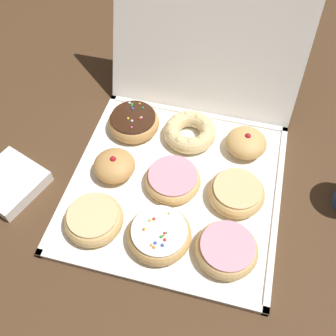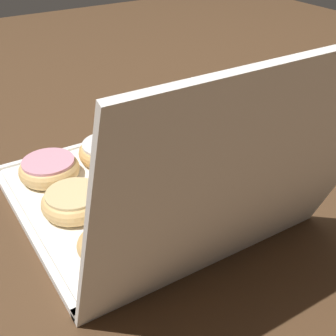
{
  "view_description": "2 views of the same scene",
  "coord_description": "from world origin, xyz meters",
  "px_view_note": "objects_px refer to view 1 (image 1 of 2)",
  "views": [
    {
      "loc": [
        0.09,
        -0.42,
        0.68
      ],
      "look_at": [
        -0.02,
        0.01,
        0.05
      ],
      "focal_mm": 40.9,
      "sensor_mm": 36.0,
      "label": 1
    },
    {
      "loc": [
        0.32,
        0.61,
        0.48
      ],
      "look_at": [
        -0.04,
        0.03,
        0.06
      ],
      "focal_mm": 48.02,
      "sensor_mm": 36.0,
      "label": 2
    }
  ],
  "objects_px": {
    "pink_frosted_donut_2": "(227,249)",
    "sprinkle_donut_6": "(134,122)",
    "cruller_donut_7": "(188,131)",
    "glazed_ring_donut_5": "(236,193)",
    "jelly_filled_donut_8": "(246,143)",
    "donut_box": "(175,186)",
    "sprinkle_donut_1": "(158,234)",
    "jelly_filled_donut_3": "(114,165)",
    "pink_frosted_donut_4": "(173,179)",
    "napkin_stack": "(9,182)",
    "glazed_ring_donut_0": "(94,219)"
  },
  "relations": [
    {
      "from": "pink_frosted_donut_2",
      "to": "cruller_donut_7",
      "type": "distance_m",
      "value": 0.29
    },
    {
      "from": "glazed_ring_donut_0",
      "to": "jelly_filled_donut_8",
      "type": "bearing_deg",
      "value": 45.12
    },
    {
      "from": "glazed_ring_donut_0",
      "to": "glazed_ring_donut_5",
      "type": "distance_m",
      "value": 0.28
    },
    {
      "from": "pink_frosted_donut_2",
      "to": "napkin_stack",
      "type": "bearing_deg",
      "value": 174.79
    },
    {
      "from": "cruller_donut_7",
      "to": "pink_frosted_donut_4",
      "type": "bearing_deg",
      "value": -90.79
    },
    {
      "from": "jelly_filled_donut_3",
      "to": "cruller_donut_7",
      "type": "height_order",
      "value": "jelly_filled_donut_3"
    },
    {
      "from": "cruller_donut_7",
      "to": "glazed_ring_donut_5",
      "type": "bearing_deg",
      "value": -46.11
    },
    {
      "from": "glazed_ring_donut_5",
      "to": "sprinkle_donut_6",
      "type": "xyz_separation_m",
      "value": [
        -0.25,
        0.13,
        0.0
      ]
    },
    {
      "from": "glazed_ring_donut_0",
      "to": "cruller_donut_7",
      "type": "relative_size",
      "value": 0.97
    },
    {
      "from": "pink_frosted_donut_2",
      "to": "donut_box",
      "type": "bearing_deg",
      "value": 135.23
    },
    {
      "from": "jelly_filled_donut_8",
      "to": "glazed_ring_donut_0",
      "type": "bearing_deg",
      "value": -134.88
    },
    {
      "from": "pink_frosted_donut_4",
      "to": "napkin_stack",
      "type": "bearing_deg",
      "value": -165.84
    },
    {
      "from": "sprinkle_donut_1",
      "to": "sprinkle_donut_6",
      "type": "distance_m",
      "value": 0.29
    },
    {
      "from": "sprinkle_donut_6",
      "to": "cruller_donut_7",
      "type": "relative_size",
      "value": 1.0
    },
    {
      "from": "pink_frosted_donut_2",
      "to": "sprinkle_donut_6",
      "type": "xyz_separation_m",
      "value": [
        -0.26,
        0.25,
        -0.0
      ]
    },
    {
      "from": "pink_frosted_donut_4",
      "to": "jelly_filled_donut_8",
      "type": "distance_m",
      "value": 0.18
    },
    {
      "from": "pink_frosted_donut_4",
      "to": "cruller_donut_7",
      "type": "height_order",
      "value": "cruller_donut_7"
    },
    {
      "from": "cruller_donut_7",
      "to": "napkin_stack",
      "type": "height_order",
      "value": "cruller_donut_7"
    },
    {
      "from": "sprinkle_donut_1",
      "to": "jelly_filled_donut_8",
      "type": "bearing_deg",
      "value": 63.34
    },
    {
      "from": "pink_frosted_donut_2",
      "to": "jelly_filled_donut_3",
      "type": "bearing_deg",
      "value": 153.97
    },
    {
      "from": "sprinkle_donut_6",
      "to": "napkin_stack",
      "type": "relative_size",
      "value": 0.94
    },
    {
      "from": "jelly_filled_donut_3",
      "to": "glazed_ring_donut_5",
      "type": "height_order",
      "value": "jelly_filled_donut_3"
    },
    {
      "from": "donut_box",
      "to": "pink_frosted_donut_4",
      "type": "xyz_separation_m",
      "value": [
        -0.01,
        0.0,
        0.02
      ]
    },
    {
      "from": "jelly_filled_donut_8",
      "to": "donut_box",
      "type": "bearing_deg",
      "value": -133.98
    },
    {
      "from": "jelly_filled_donut_3",
      "to": "napkin_stack",
      "type": "relative_size",
      "value": 0.7
    },
    {
      "from": "donut_box",
      "to": "napkin_stack",
      "type": "relative_size",
      "value": 3.44
    },
    {
      "from": "glazed_ring_donut_0",
      "to": "cruller_donut_7",
      "type": "height_order",
      "value": "same"
    },
    {
      "from": "sprinkle_donut_1",
      "to": "pink_frosted_donut_2",
      "type": "distance_m",
      "value": 0.13
    },
    {
      "from": "sprinkle_donut_1",
      "to": "pink_frosted_donut_2",
      "type": "height_order",
      "value": "sprinkle_donut_1"
    },
    {
      "from": "sprinkle_donut_6",
      "to": "napkin_stack",
      "type": "xyz_separation_m",
      "value": [
        -0.2,
        -0.21,
        -0.02
      ]
    },
    {
      "from": "napkin_stack",
      "to": "jelly_filled_donut_8",
      "type": "bearing_deg",
      "value": 24.76
    },
    {
      "from": "sprinkle_donut_1",
      "to": "jelly_filled_donut_3",
      "type": "relative_size",
      "value": 1.38
    },
    {
      "from": "sprinkle_donut_6",
      "to": "napkin_stack",
      "type": "bearing_deg",
      "value": -134.0
    },
    {
      "from": "pink_frosted_donut_2",
      "to": "pink_frosted_donut_4",
      "type": "relative_size",
      "value": 1.0
    },
    {
      "from": "pink_frosted_donut_2",
      "to": "glazed_ring_donut_5",
      "type": "height_order",
      "value": "same"
    },
    {
      "from": "jelly_filled_donut_8",
      "to": "cruller_donut_7",
      "type": "bearing_deg",
      "value": 178.56
    },
    {
      "from": "glazed_ring_donut_5",
      "to": "jelly_filled_donut_8",
      "type": "height_order",
      "value": "jelly_filled_donut_8"
    },
    {
      "from": "napkin_stack",
      "to": "glazed_ring_donut_0",
      "type": "bearing_deg",
      "value": -12.07
    },
    {
      "from": "jelly_filled_donut_3",
      "to": "sprinkle_donut_6",
      "type": "height_order",
      "value": "jelly_filled_donut_3"
    },
    {
      "from": "donut_box",
      "to": "jelly_filled_donut_8",
      "type": "height_order",
      "value": "jelly_filled_donut_8"
    },
    {
      "from": "donut_box",
      "to": "jelly_filled_donut_8",
      "type": "bearing_deg",
      "value": 46.02
    },
    {
      "from": "donut_box",
      "to": "jelly_filled_donut_8",
      "type": "xyz_separation_m",
      "value": [
        0.13,
        0.13,
        0.03
      ]
    },
    {
      "from": "sprinkle_donut_1",
      "to": "sprinkle_donut_6",
      "type": "height_order",
      "value": "same"
    },
    {
      "from": "pink_frosted_donut_4",
      "to": "jelly_filled_donut_8",
      "type": "bearing_deg",
      "value": 44.53
    },
    {
      "from": "pink_frosted_donut_2",
      "to": "sprinkle_donut_6",
      "type": "bearing_deg",
      "value": 135.16
    },
    {
      "from": "jelly_filled_donut_3",
      "to": "glazed_ring_donut_0",
      "type": "bearing_deg",
      "value": -89.18
    },
    {
      "from": "pink_frosted_donut_2",
      "to": "cruller_donut_7",
      "type": "height_order",
      "value": "same"
    },
    {
      "from": "sprinkle_donut_6",
      "to": "pink_frosted_donut_2",
      "type": "bearing_deg",
      "value": -44.84
    },
    {
      "from": "pink_frosted_donut_4",
      "to": "sprinkle_donut_1",
      "type": "bearing_deg",
      "value": -88.71
    },
    {
      "from": "sprinkle_donut_1",
      "to": "sprinkle_donut_6",
      "type": "relative_size",
      "value": 1.03
    }
  ]
}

